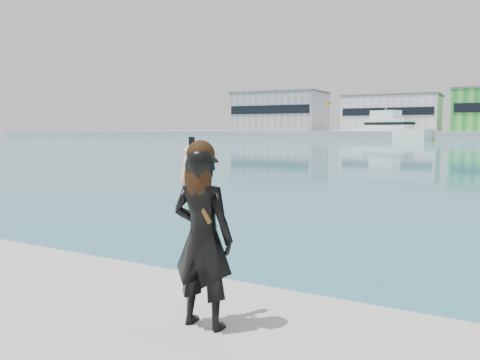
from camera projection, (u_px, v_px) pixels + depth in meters
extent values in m
cube|color=gray|center=(280.00, 112.00, 141.78)|extent=(26.00, 16.00, 11.00)
cube|color=black|center=(269.00, 110.00, 134.64)|extent=(24.70, 0.20, 2.42)
cube|color=#59595B|center=(280.00, 93.00, 141.15)|extent=(26.52, 16.32, 0.50)
cube|color=silver|center=(392.00, 114.00, 126.28)|extent=(24.00, 15.00, 9.00)
cube|color=black|center=(386.00, 111.00, 119.59)|extent=(22.80, 0.20, 1.98)
cube|color=#59595B|center=(393.00, 96.00, 125.76)|extent=(24.48, 15.30, 0.50)
cylinder|color=silver|center=(327.00, 116.00, 127.78)|extent=(0.16, 0.16, 8.00)
cube|color=#D15A0C|center=(329.00, 103.00, 127.13)|extent=(1.20, 0.04, 0.80)
cube|color=white|center=(393.00, 134.00, 112.39)|extent=(20.12, 12.79, 2.61)
cube|color=white|center=(389.00, 124.00, 112.97)|extent=(11.80, 8.52, 2.39)
cube|color=white|center=(386.00, 115.00, 113.58)|extent=(7.46, 5.99, 1.96)
cube|color=black|center=(389.00, 124.00, 112.97)|extent=(12.04, 8.71, 0.65)
cylinder|color=silver|center=(386.00, 106.00, 113.35)|extent=(0.17, 0.17, 2.18)
sphere|color=yellow|center=(436.00, 142.00, 93.85)|extent=(0.50, 0.50, 0.50)
imported|color=black|center=(203.00, 239.00, 4.16)|extent=(0.60, 0.40, 1.62)
sphere|color=black|center=(201.00, 154.00, 4.06)|extent=(0.25, 0.25, 0.25)
ellipsoid|color=black|center=(198.00, 178.00, 4.04)|extent=(0.27, 0.14, 0.43)
cylinder|color=tan|center=(187.00, 165.00, 4.28)|extent=(0.08, 0.19, 0.35)
cylinder|color=white|center=(189.00, 149.00, 4.30)|extent=(0.10, 0.10, 0.03)
cube|color=black|center=(192.00, 143.00, 4.33)|extent=(0.06, 0.01, 0.12)
cube|color=#4C2D14|center=(200.00, 204.00, 4.04)|extent=(0.23, 0.02, 0.33)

